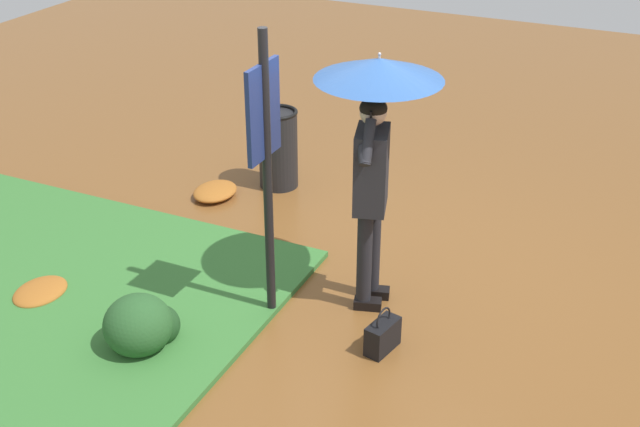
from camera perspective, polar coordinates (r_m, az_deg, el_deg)
ground_plane at (r=6.92m, az=3.70°, el=-5.02°), size 18.00×18.00×0.00m
person_with_umbrella at (r=6.07m, az=3.89°, el=6.55°), size 0.96×0.96×2.04m
info_sign_post at (r=5.90m, az=-3.84°, el=4.78°), size 0.44×0.07×2.30m
handbag at (r=6.13m, az=4.39°, el=-8.48°), size 0.32×0.20×0.37m
trash_bin at (r=8.42m, az=-2.93°, el=4.56°), size 0.42×0.42×0.83m
shrub_cluster at (r=6.21m, az=-12.28°, el=-7.60°), size 0.56×0.51×0.46m
leaf_pile_near_person at (r=8.39m, az=-7.32°, el=1.55°), size 0.52×0.41×0.11m
leaf_pile_by_bench at (r=7.11m, az=-18.91°, el=-5.18°), size 0.49×0.39×0.11m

